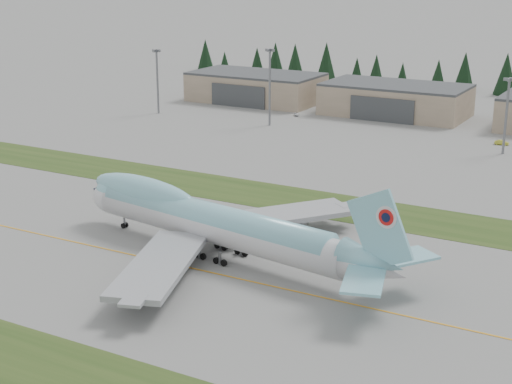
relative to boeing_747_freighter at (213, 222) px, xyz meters
The scene contains 11 objects.
ground 9.78m from the boeing_747_freighter, 97.85° to the right, with size 7000.00×7000.00×0.00m, color slate.
grass_strip_near 45.83m from the boeing_747_freighter, 91.28° to the right, with size 400.00×14.00×0.08m, color #284217.
grass_strip_far 38.16m from the boeing_747_freighter, 91.55° to the left, with size 400.00×18.00×0.08m, color #284217.
taxiway_line_main 9.78m from the boeing_747_freighter, 97.85° to the right, with size 400.00×0.40×0.02m, color orange.
boeing_747_freighter is the anchor object (origin of this frame).
hangar_left 159.23m from the boeing_747_freighter, 116.49° to the left, with size 48.00×26.60×10.80m.
hangar_center 143.41m from the boeing_747_freighter, 96.41° to the left, with size 48.00×26.60×10.80m.
floodlight_masts 105.73m from the boeing_747_freighter, 97.53° to the left, with size 146.45×8.35×24.55m.
service_vehicle_a 132.68m from the boeing_747_freighter, 109.88° to the left, with size 1.33×3.30×1.13m, color silver.
service_vehicle_b 118.30m from the boeing_747_freighter, 77.17° to the left, with size 1.42×4.04×1.33m, color gold.
conifer_belt 203.63m from the boeing_747_freighter, 92.20° to the left, with size 277.53×15.75×16.95m.
Camera 1 is at (73.42, -105.85, 52.41)m, focal length 55.00 mm.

